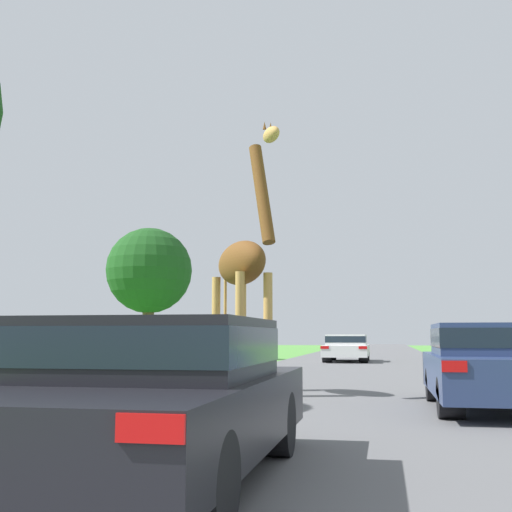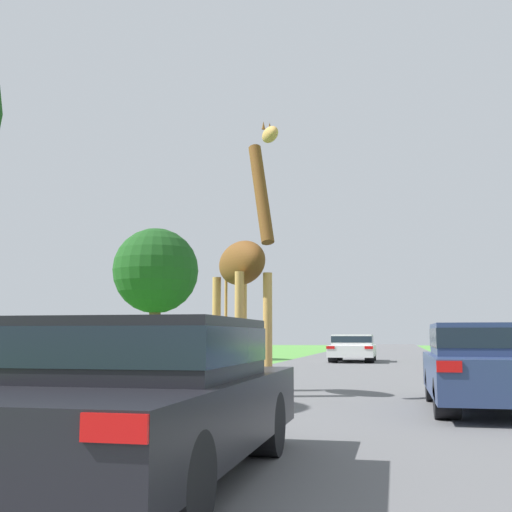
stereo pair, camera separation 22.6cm
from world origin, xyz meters
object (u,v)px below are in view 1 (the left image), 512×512
object	(u,v)px
car_lead_maroon	(156,393)
car_queue_left	(488,364)
giraffe_near_road	(243,270)
car_queue_right	(347,347)
tree_far_right	(149,271)

from	to	relation	value
car_lead_maroon	car_queue_left	distance (m)	6.88
giraffe_near_road	car_queue_right	world-z (taller)	giraffe_near_road
giraffe_near_road	car_queue_left	distance (m)	5.23
giraffe_near_road	car_queue_right	size ratio (longest dim) A/B	1.19
giraffe_near_road	car_queue_left	world-z (taller)	giraffe_near_road
car_queue_right	tree_far_right	bearing A→B (deg)	178.39
car_queue_left	tree_far_right	size ratio (longest dim) A/B	0.65
car_queue_right	car_queue_left	bearing A→B (deg)	-79.99
car_lead_maroon	car_queue_right	bearing A→B (deg)	89.62
car_lead_maroon	car_queue_right	distance (m)	24.93
giraffe_near_road	tree_far_right	bearing A→B (deg)	-98.44
car_queue_left	tree_far_right	world-z (taller)	tree_far_right
giraffe_near_road	car_queue_left	size ratio (longest dim) A/B	1.25
giraffe_near_road	car_queue_right	xyz separation A→B (m)	(1.15, 17.07, -1.89)
car_lead_maroon	car_queue_right	size ratio (longest dim) A/B	0.98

